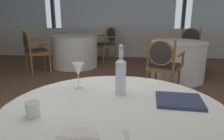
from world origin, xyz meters
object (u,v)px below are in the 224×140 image
Objects in this scene: water_bottle at (121,74)px; dining_chair_1_0 at (189,45)px; water_tumbler at (33,109)px; dining_chair_2_0 at (108,41)px; dining_chair_1_1 at (163,62)px; dining_chair_2_1 at (33,48)px; side_plate at (77,139)px; wine_glass at (78,70)px; menu_book at (179,101)px.

dining_chair_1_0 is at bearing 68.38° from water_bottle.
dining_chair_1_0 is at bearing 64.73° from water_tumbler.
water_tumbler is 0.08× the size of dining_chair_2_0.
dining_chair_1_1 is at bearing 0.00° from dining_chair_1_0.
water_tumbler is at bearing -141.20° from water_bottle.
dining_chair_2_0 reaches higher than dining_chair_2_1.
wine_glass reaches higher than side_plate.
dining_chair_2_0 is 1.97m from dining_chair_2_1.
dining_chair_2_1 reaches higher than menu_book.
side_plate is 0.20× the size of dining_chair_1_0.
water_tumbler is (-0.14, -0.43, -0.10)m from wine_glass.
wine_glass is 3.44m from dining_chair_2_1.
menu_book is 0.29× the size of dining_chair_2_0.
water_bottle is 0.36× the size of dining_chair_1_1.
menu_book is at bearing -93.69° from dining_chair_2_1.
water_tumbler is 0.09× the size of dining_chair_1_1.
water_bottle is at bearing 38.80° from water_tumbler.
water_tumbler is 0.84m from menu_book.
water_tumbler is at bearing -105.82° from dining_chair_2_1.
side_plate is at bearing 5.72° from dining_chair_1_0.
menu_book is (0.80, 0.24, -0.03)m from water_tumbler.
water_bottle is (0.16, 0.55, 0.13)m from side_plate.
water_bottle is 0.40m from menu_book.
dining_chair_1_0 is 1.03× the size of dining_chair_2_0.
dining_chair_1_1 is at bearing 73.29° from side_plate.
water_bottle is at bearing 73.88° from side_plate.
water_tumbler is 2.52m from dining_chair_1_1.
menu_book is at bearing 60.49° from dining_chair_2_0.
dining_chair_2_0 is (-0.22, 4.25, -0.35)m from wine_glass.
dining_chair_1_0 is 1.06× the size of dining_chair_1_1.
menu_book is at bearing -159.68° from dining_chair_1_1.
wine_glass is 0.70× the size of menu_book.
side_plate is at bearing -170.08° from dining_chair_1_1.
dining_chair_1_0 is 1.91m from dining_chair_1_1.
side_plate is 0.59m from water_bottle.
menu_book reaches higher than side_plate.
side_plate is 4.05m from dining_chair_2_1.
menu_book is 0.28× the size of dining_chair_1_0.
side_plate is 0.65m from wine_glass.
water_bottle is 2.05m from dining_chair_1_1.
side_plate is 0.58× the size of water_bottle.
dining_chair_1_0 reaches higher than menu_book.
menu_book is 0.30× the size of dining_chair_2_1.
dining_chair_1_0 is 2.08m from dining_chair_2_0.
water_bottle is at bearing -12.97° from wine_glass.
wine_glass is 0.20× the size of dining_chair_1_0.
menu_book is (0.52, 0.44, 0.01)m from side_plate.
menu_book is at bearing -17.72° from water_bottle.
dining_chair_1_1 is (0.75, 2.48, -0.23)m from side_plate.
side_plate is 4.89m from dining_chair_2_0.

